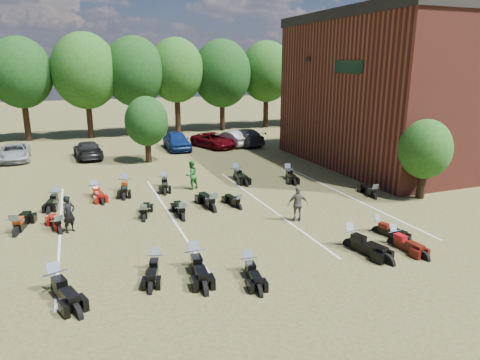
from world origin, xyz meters
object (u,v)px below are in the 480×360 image
person_grey (298,204)px  motorcycle_0 (57,292)px  person_black (69,214)px  motorcycle_3 (248,273)px  car_4 (177,141)px  motorcycle_7 (60,233)px  person_green (191,175)px

person_grey → motorcycle_0: 10.89m
person_black → motorcycle_3: (5.88, -6.38, -0.83)m
car_4 → person_grey: person_grey is taller
motorcycle_0 → person_grey: bearing=-3.8°
motorcycle_7 → car_4: bearing=-131.3°
person_green → motorcycle_7: person_green is taller
person_black → person_grey: bearing=-49.1°
person_grey → motorcycle_3: (-4.13, -3.99, -0.83)m
person_black → motorcycle_3: 8.71m
person_green → motorcycle_7: bearing=7.1°
car_4 → person_grey: (1.32, -19.37, 0.05)m
person_grey → motorcycle_3: person_grey is taller
car_4 → motorcycle_0: size_ratio=1.86×
car_4 → person_green: bearing=-98.6°
motorcycle_0 → person_green: bearing=34.7°
car_4 → motorcycle_7: car_4 is taller
person_grey → motorcycle_7: size_ratio=0.78×
car_4 → motorcycle_0: car_4 is taller
person_green → motorcycle_0: 12.34m
person_black → person_grey: size_ratio=1.00×
motorcycle_0 → motorcycle_7: (-0.03, 5.45, 0.00)m
motorcycle_3 → motorcycle_7: 9.05m
car_4 → person_grey: 19.41m
person_black → motorcycle_0: size_ratio=0.67×
person_green → person_grey: bearing=89.7°
motorcycle_7 → person_green: bearing=-160.5°
person_grey → motorcycle_7: person_grey is taller
person_green → motorcycle_7: 8.56m
car_4 → motorcycle_0: (-9.12, -22.35, -0.79)m
motorcycle_0 → motorcycle_7: 5.45m
car_4 → motorcycle_3: 23.54m
person_black → motorcycle_7: person_black is taller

